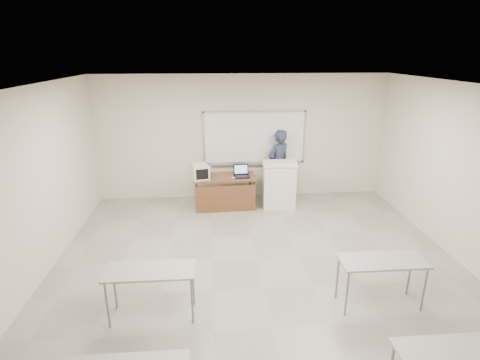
{
  "coord_description": "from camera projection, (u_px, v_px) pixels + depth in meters",
  "views": [
    {
      "loc": [
        -0.74,
        -4.89,
        3.48
      ],
      "look_at": [
        -0.19,
        2.2,
        1.03
      ],
      "focal_mm": 28.0,
      "sensor_mm": 36.0,
      "label": 1
    }
  ],
  "objects": [
    {
      "name": "floor",
      "position": [
        263.0,
        289.0,
        5.8
      ],
      "size": [
        7.0,
        8.0,
        0.01
      ],
      "primitive_type": "cube",
      "color": "gray",
      "rests_on": "ground"
    },
    {
      "name": "whiteboard",
      "position": [
        254.0,
        138.0,
        9.08
      ],
      "size": [
        2.48,
        0.1,
        1.31
      ],
      "color": "white",
      "rests_on": "floor"
    },
    {
      "name": "student_desks",
      "position": [
        280.0,
        309.0,
        4.31
      ],
      "size": [
        4.4,
        2.2,
        0.73
      ],
      "color": "gray",
      "rests_on": "floor"
    },
    {
      "name": "instructor_desk",
      "position": [
        225.0,
        186.0,
        8.59
      ],
      "size": [
        1.42,
        0.71,
        0.75
      ],
      "rotation": [
        0.0,
        0.0,
        0.04
      ],
      "color": "brown",
      "rests_on": "floor"
    },
    {
      "name": "podium",
      "position": [
        279.0,
        185.0,
        8.7
      ],
      "size": [
        0.77,
        0.56,
        1.08
      ],
      "rotation": [
        0.0,
        0.0,
        -0.06
      ],
      "color": "silver",
      "rests_on": "floor"
    },
    {
      "name": "crt_monitor",
      "position": [
        200.0,
        172.0,
        8.42
      ],
      "size": [
        0.36,
        0.41,
        0.34
      ],
      "rotation": [
        0.0,
        0.0,
        0.23
      ],
      "color": "beige",
      "rests_on": "instructor_desk"
    },
    {
      "name": "laptop",
      "position": [
        242.0,
        174.0,
        8.61
      ],
      "size": [
        0.35,
        0.32,
        0.26
      ],
      "rotation": [
        0.0,
        0.0,
        0.07
      ],
      "color": "black",
      "rests_on": "instructor_desk"
    },
    {
      "name": "mouse",
      "position": [
        234.0,
        178.0,
        8.45
      ],
      "size": [
        0.1,
        0.08,
        0.04
      ],
      "primitive_type": "ellipsoid",
      "rotation": [
        0.0,
        0.0,
        0.28
      ],
      "color": "#A3A5AA",
      "rests_on": "instructor_desk"
    },
    {
      "name": "keyboard",
      "position": [
        287.0,
        163.0,
        8.41
      ],
      "size": [
        0.48,
        0.25,
        0.03
      ],
      "primitive_type": "cube",
      "rotation": [
        0.0,
        0.0,
        -0.22
      ],
      "color": "beige",
      "rests_on": "podium"
    },
    {
      "name": "presenter",
      "position": [
        278.0,
        165.0,
        9.12
      ],
      "size": [
        0.76,
        0.69,
        1.73
      ],
      "primitive_type": "imported",
      "rotation": [
        0.0,
        0.0,
        3.72
      ],
      "color": "black",
      "rests_on": "floor"
    }
  ]
}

